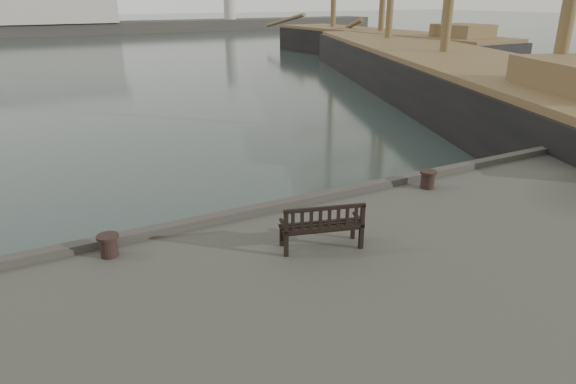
{
  "coord_description": "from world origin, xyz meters",
  "views": [
    {
      "loc": [
        -4.9,
        -10.3,
        6.38
      ],
      "look_at": [
        0.5,
        -0.5,
        2.1
      ],
      "focal_mm": 32.0,
      "sensor_mm": 36.0,
      "label": 1
    }
  ],
  "objects_px": {
    "bench": "(321,234)",
    "bollard_left": "(109,246)",
    "tall_ship_main": "(441,83)",
    "bollard_right": "(428,180)",
    "tall_ship_far": "(380,51)"
  },
  "relations": [
    {
      "from": "bench",
      "to": "bollard_left",
      "type": "xyz_separation_m",
      "value": [
        -3.87,
        1.71,
        -0.08
      ]
    },
    {
      "from": "bench",
      "to": "tall_ship_main",
      "type": "bearing_deg",
      "value": 56.79
    },
    {
      "from": "bollard_right",
      "to": "tall_ship_far",
      "type": "distance_m",
      "value": 44.19
    },
    {
      "from": "bollard_left",
      "to": "tall_ship_main",
      "type": "bearing_deg",
      "value": 33.15
    },
    {
      "from": "bench",
      "to": "bollard_right",
      "type": "relative_size",
      "value": 3.7
    },
    {
      "from": "bollard_left",
      "to": "tall_ship_main",
      "type": "xyz_separation_m",
      "value": [
        24.94,
        16.29,
        -0.97
      ]
    },
    {
      "from": "bench",
      "to": "tall_ship_far",
      "type": "bearing_deg",
      "value": 66.49
    },
    {
      "from": "bollard_left",
      "to": "bollard_right",
      "type": "height_order",
      "value": "bollard_right"
    },
    {
      "from": "bench",
      "to": "bollard_left",
      "type": "bearing_deg",
      "value": 172.42
    },
    {
      "from": "bollard_left",
      "to": "bench",
      "type": "bearing_deg",
      "value": -23.87
    },
    {
      "from": "bollard_right",
      "to": "tall_ship_far",
      "type": "height_order",
      "value": "tall_ship_far"
    },
    {
      "from": "tall_ship_main",
      "to": "bench",
      "type": "bearing_deg",
      "value": -117.81
    },
    {
      "from": "bollard_right",
      "to": "tall_ship_far",
      "type": "xyz_separation_m",
      "value": [
        26.45,
        35.4,
        -0.92
      ]
    },
    {
      "from": "bollard_left",
      "to": "bollard_right",
      "type": "relative_size",
      "value": 0.95
    },
    {
      "from": "bench",
      "to": "bollard_left",
      "type": "distance_m",
      "value": 4.23
    }
  ]
}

